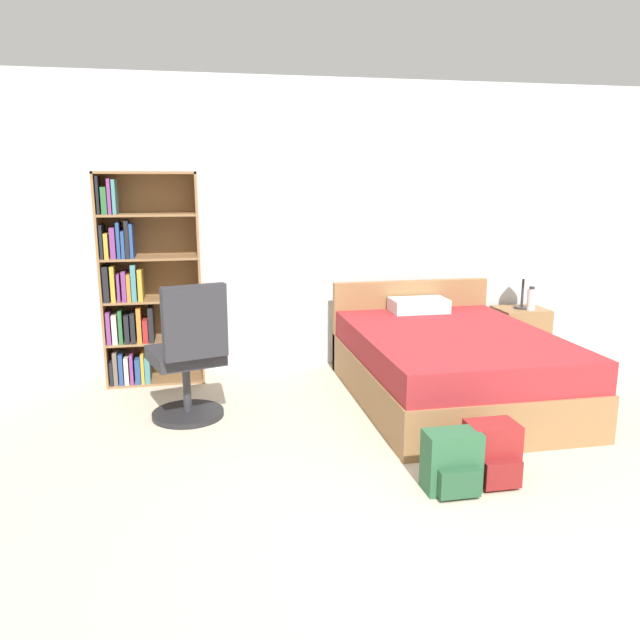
{
  "coord_description": "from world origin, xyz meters",
  "views": [
    {
      "loc": [
        -1.38,
        -2.42,
        1.71
      ],
      "look_at": [
        -0.5,
        1.98,
        0.71
      ],
      "focal_mm": 35.0,
      "sensor_mm": 36.0,
      "label": 1
    }
  ],
  "objects_px": {
    "nightstand": "(519,334)",
    "water_bottle": "(531,299)",
    "backpack_green": "(452,463)",
    "bookshelf": "(140,288)",
    "bed": "(448,363)",
    "office_chair": "(189,358)",
    "backpack_red": "(492,454)",
    "table_lamp": "(524,272)"
  },
  "relations": [
    {
      "from": "nightstand",
      "to": "water_bottle",
      "type": "distance_m",
      "value": 0.38
    },
    {
      "from": "backpack_green",
      "to": "bookshelf",
      "type": "bearing_deg",
      "value": 127.91
    },
    {
      "from": "bookshelf",
      "to": "nightstand",
      "type": "distance_m",
      "value": 3.57
    },
    {
      "from": "bed",
      "to": "nightstand",
      "type": "height_order",
      "value": "bed"
    },
    {
      "from": "backpack_green",
      "to": "office_chair",
      "type": "bearing_deg",
      "value": 136.61
    },
    {
      "from": "office_chair",
      "to": "water_bottle",
      "type": "distance_m",
      "value": 3.3
    },
    {
      "from": "nightstand",
      "to": "backpack_green",
      "type": "height_order",
      "value": "nightstand"
    },
    {
      "from": "office_chair",
      "to": "nightstand",
      "type": "xyz_separation_m",
      "value": [
        3.13,
        1.0,
        -0.22
      ]
    },
    {
      "from": "backpack_red",
      "to": "backpack_green",
      "type": "height_order",
      "value": "same"
    },
    {
      "from": "backpack_red",
      "to": "nightstand",
      "type": "bearing_deg",
      "value": 58.31
    },
    {
      "from": "office_chair",
      "to": "water_bottle",
      "type": "bearing_deg",
      "value": 15.84
    },
    {
      "from": "office_chair",
      "to": "nightstand",
      "type": "relative_size",
      "value": 2.0
    },
    {
      "from": "office_chair",
      "to": "nightstand",
      "type": "bearing_deg",
      "value": 17.68
    },
    {
      "from": "bookshelf",
      "to": "bed",
      "type": "relative_size",
      "value": 0.87
    },
    {
      "from": "bed",
      "to": "backpack_red",
      "type": "xyz_separation_m",
      "value": [
        -0.3,
        -1.38,
        -0.12
      ]
    },
    {
      "from": "office_chair",
      "to": "table_lamp",
      "type": "height_order",
      "value": "office_chair"
    },
    {
      "from": "water_bottle",
      "to": "backpack_green",
      "type": "bearing_deg",
      "value": -127.42
    },
    {
      "from": "bookshelf",
      "to": "nightstand",
      "type": "bearing_deg",
      "value": -0.05
    },
    {
      "from": "nightstand",
      "to": "office_chair",
      "type": "bearing_deg",
      "value": -162.32
    },
    {
      "from": "bookshelf",
      "to": "office_chair",
      "type": "height_order",
      "value": "bookshelf"
    },
    {
      "from": "table_lamp",
      "to": "backpack_green",
      "type": "relative_size",
      "value": 1.31
    },
    {
      "from": "bookshelf",
      "to": "water_bottle",
      "type": "height_order",
      "value": "bookshelf"
    },
    {
      "from": "nightstand",
      "to": "table_lamp",
      "type": "xyz_separation_m",
      "value": [
        -0.0,
        -0.01,
        0.61
      ]
    },
    {
      "from": "bookshelf",
      "to": "backpack_green",
      "type": "xyz_separation_m",
      "value": [
        1.84,
        -2.36,
        -0.66
      ]
    },
    {
      "from": "bookshelf",
      "to": "table_lamp",
      "type": "relative_size",
      "value": 3.93
    },
    {
      "from": "backpack_red",
      "to": "bookshelf",
      "type": "bearing_deg",
      "value": 132.76
    },
    {
      "from": "backpack_green",
      "to": "bed",
      "type": "bearing_deg",
      "value": 68.41
    },
    {
      "from": "nightstand",
      "to": "table_lamp",
      "type": "distance_m",
      "value": 0.61
    },
    {
      "from": "bookshelf",
      "to": "backpack_green",
      "type": "bearing_deg",
      "value": -52.09
    },
    {
      "from": "backpack_red",
      "to": "backpack_green",
      "type": "bearing_deg",
      "value": -165.45
    },
    {
      "from": "bed",
      "to": "office_chair",
      "type": "bearing_deg",
      "value": -177.28
    },
    {
      "from": "bookshelf",
      "to": "backpack_green",
      "type": "height_order",
      "value": "bookshelf"
    },
    {
      "from": "backpack_red",
      "to": "water_bottle",
      "type": "bearing_deg",
      "value": 56.43
    },
    {
      "from": "table_lamp",
      "to": "backpack_red",
      "type": "height_order",
      "value": "table_lamp"
    },
    {
      "from": "bed",
      "to": "bookshelf",
      "type": "bearing_deg",
      "value": 159.47
    },
    {
      "from": "office_chair",
      "to": "bookshelf",
      "type": "bearing_deg",
      "value": 111.75
    },
    {
      "from": "bookshelf",
      "to": "table_lamp",
      "type": "xyz_separation_m",
      "value": [
        3.52,
        -0.01,
        0.04
      ]
    },
    {
      "from": "nightstand",
      "to": "backpack_red",
      "type": "xyz_separation_m",
      "value": [
        -1.41,
        -2.29,
        -0.09
      ]
    },
    {
      "from": "bookshelf",
      "to": "backpack_red",
      "type": "height_order",
      "value": "bookshelf"
    },
    {
      "from": "office_chair",
      "to": "backpack_green",
      "type": "relative_size",
      "value": 2.96
    },
    {
      "from": "bookshelf",
      "to": "office_chair",
      "type": "relative_size",
      "value": 1.74
    },
    {
      "from": "nightstand",
      "to": "backpack_green",
      "type": "xyz_separation_m",
      "value": [
        -1.69,
        -2.36,
        -0.09
      ]
    }
  ]
}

